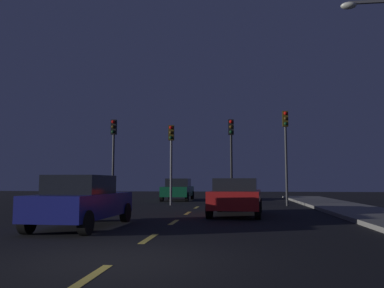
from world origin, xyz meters
TOP-DOWN VIEW (x-y plane):
  - ground_plane at (0.00, 7.00)m, footprint 80.00×80.00m
  - lane_stripe_nearest at (0.00, -1.20)m, footprint 0.16×1.60m
  - lane_stripe_second at (0.00, 2.60)m, footprint 0.16×1.60m
  - lane_stripe_third at (0.00, 6.40)m, footprint 0.16×1.60m
  - lane_stripe_fourth at (0.00, 10.20)m, footprint 0.16×1.60m
  - lane_stripe_fifth at (0.00, 14.00)m, footprint 0.16×1.60m
  - traffic_signal_far_left at (-5.22, 15.77)m, footprint 0.32×0.38m
  - traffic_signal_center_left at (-1.69, 15.77)m, footprint 0.32×0.38m
  - traffic_signal_center_right at (1.85, 15.77)m, footprint 0.32×0.38m
  - traffic_signal_far_right at (4.97, 15.77)m, footprint 0.32×0.38m
  - car_stopped_ahead at (2.11, 9.35)m, footprint 2.29×4.48m
  - car_adjacent_lane at (-2.50, 4.57)m, footprint 1.93×4.46m
  - car_oncoming_far at (-2.14, 21.57)m, footprint 1.99×4.57m

SIDE VIEW (x-z plane):
  - ground_plane at x=0.00m, z-range 0.00..0.00m
  - lane_stripe_nearest at x=0.00m, z-range 0.00..0.01m
  - lane_stripe_second at x=0.00m, z-range 0.00..0.01m
  - lane_stripe_third at x=0.00m, z-range 0.00..0.01m
  - lane_stripe_fourth at x=0.00m, z-range 0.00..0.01m
  - lane_stripe_fifth at x=0.00m, z-range 0.00..0.01m
  - car_stopped_ahead at x=2.11m, z-range 0.02..1.52m
  - car_adjacent_lane at x=-2.50m, z-range 0.01..1.57m
  - car_oncoming_far at x=-2.14m, z-range 0.01..1.60m
  - traffic_signal_center_left at x=-1.69m, z-range 0.96..5.66m
  - traffic_signal_center_right at x=1.85m, z-range 1.00..5.99m
  - traffic_signal_far_left at x=-5.22m, z-range 1.01..6.12m
  - traffic_signal_far_right at x=4.97m, z-range 1.06..6.48m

